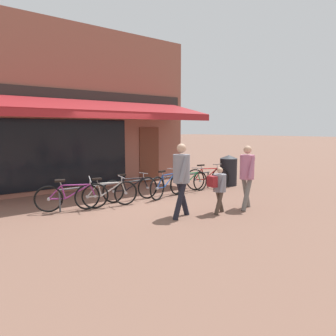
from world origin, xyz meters
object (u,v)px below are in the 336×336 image
pedestrian_adult (181,173)px  pedestrian_child (219,185)px  bicycle_black (131,188)px  bicycle_blue (167,185)px  bicycle_silver (107,194)px  bicycle_purple (72,196)px  bicycle_red (208,178)px  pedestrian_second_adult (247,171)px  litter_bin (228,170)px  bicycle_green (189,182)px

pedestrian_adult → pedestrian_child: bearing=-11.4°
bicycle_black → bicycle_blue: bicycle_blue is taller
bicycle_silver → bicycle_purple: bearing=177.1°
bicycle_purple → bicycle_black: size_ratio=1.02×
bicycle_purple → bicycle_blue: (2.88, -0.23, 0.01)m
bicycle_black → pedestrian_adult: pedestrian_adult is taller
bicycle_silver → bicycle_blue: bicycle_blue is taller
bicycle_purple → bicycle_red: 4.84m
pedestrian_second_adult → litter_bin: (2.37, 2.61, -0.44)m
bicycle_blue → pedestrian_child: pedestrian_child is taller
pedestrian_child → litter_bin: size_ratio=1.03×
bicycle_black → bicycle_red: 3.06m
bicycle_red → pedestrian_child: size_ratio=1.50×
bicycle_red → pedestrian_second_adult: size_ratio=1.04×
bicycle_green → litter_bin: litter_bin is taller
bicycle_blue → bicycle_red: bearing=-11.8°
bicycle_blue → pedestrian_adult: 2.36m
pedestrian_adult → pedestrian_second_adult: bearing=-6.7°
bicycle_blue → litter_bin: size_ratio=1.53×
bicycle_blue → pedestrian_adult: bearing=-138.2°
bicycle_silver → litter_bin: litter_bin is taller
bicycle_black → bicycle_red: (3.05, -0.11, 0.03)m
bicycle_black → bicycle_blue: (1.10, -0.30, 0.02)m
pedestrian_child → pedestrian_adult: bearing=172.7°
bicycle_black → bicycle_green: 2.09m
bicycle_silver → bicycle_blue: size_ratio=0.99×
bicycle_purple → bicycle_silver: (0.86, -0.21, -0.01)m
pedestrian_second_adult → litter_bin: pedestrian_second_adult is taller
bicycle_blue → litter_bin: bearing=-13.3°
bicycle_black → pedestrian_adult: 2.35m
litter_bin → bicycle_blue: bearing=-175.9°
bicycle_purple → bicycle_blue: 2.89m
pedestrian_adult → litter_bin: 4.75m
bicycle_silver → bicycle_black: bearing=28.1°
bicycle_silver → bicycle_blue: bearing=10.5°
bicycle_silver → bicycle_red: size_ratio=0.98×
pedestrian_child → litter_bin: bearing=48.4°
pedestrian_child → litter_bin: 4.10m
bicycle_green → litter_bin: (2.06, 0.12, 0.20)m
bicycle_blue → bicycle_green: bearing=-12.0°
bicycle_silver → litter_bin: bearing=13.2°
bicycle_blue → pedestrian_second_adult: pedestrian_second_adult is taller
bicycle_blue → bicycle_purple: bearing=158.2°
bicycle_purple → pedestrian_child: pedestrian_child is taller
pedestrian_child → bicycle_green: bearing=73.9°
bicycle_silver → bicycle_black: 0.97m
bicycle_purple → pedestrian_second_adult: bearing=-16.1°
bicycle_black → litter_bin: litter_bin is taller
bicycle_blue → bicycle_green: 0.99m
bicycle_blue → pedestrian_adult: size_ratio=0.97×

